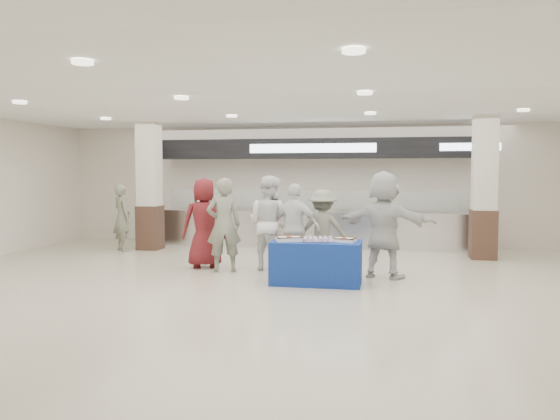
% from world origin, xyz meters
% --- Properties ---
extents(ground, '(14.00, 14.00, 0.00)m').
position_xyz_m(ground, '(0.00, 0.00, 0.00)').
color(ground, beige).
rests_on(ground, ground).
extents(serving_line, '(8.70, 0.85, 2.80)m').
position_xyz_m(serving_line, '(0.00, 5.40, 1.16)').
color(serving_line, silver).
rests_on(serving_line, ground).
extents(column_left, '(0.55, 0.55, 3.20)m').
position_xyz_m(column_left, '(-4.00, 4.20, 1.53)').
color(column_left, '#39231A').
rests_on(column_left, ground).
extents(column_right, '(0.55, 0.55, 3.20)m').
position_xyz_m(column_right, '(4.00, 4.20, 1.53)').
color(column_right, '#39231A').
rests_on(column_right, ground).
extents(display_table, '(1.55, 0.78, 0.75)m').
position_xyz_m(display_table, '(0.66, 0.73, 0.38)').
color(display_table, navy).
rests_on(display_table, ground).
extents(sheet_cake_left, '(0.53, 0.48, 0.09)m').
position_xyz_m(sheet_cake_left, '(0.19, 0.68, 0.80)').
color(sheet_cake_left, white).
rests_on(sheet_cake_left, display_table).
extents(sheet_cake_right, '(0.45, 0.38, 0.09)m').
position_xyz_m(sheet_cake_right, '(1.14, 0.76, 0.79)').
color(sheet_cake_right, white).
rests_on(sheet_cake_right, display_table).
extents(cupcake_tray, '(0.50, 0.42, 0.07)m').
position_xyz_m(cupcake_tray, '(0.70, 0.70, 0.79)').
color(cupcake_tray, '#ABABB0').
rests_on(cupcake_tray, display_table).
extents(civilian_maroon, '(1.05, 0.89, 1.83)m').
position_xyz_m(civilian_maroon, '(-1.78, 1.92, 0.92)').
color(civilian_maroon, maroon).
rests_on(civilian_maroon, ground).
extents(soldier_a, '(0.78, 0.65, 1.84)m').
position_xyz_m(soldier_a, '(-1.26, 1.55, 0.92)').
color(soldier_a, slate).
rests_on(soldier_a, ground).
extents(chef_tall, '(1.11, 1.00, 1.88)m').
position_xyz_m(chef_tall, '(-0.44, 1.93, 0.94)').
color(chef_tall, white).
rests_on(chef_tall, ground).
extents(chef_short, '(1.09, 0.64, 1.73)m').
position_xyz_m(chef_short, '(0.12, 1.76, 0.87)').
color(chef_short, white).
rests_on(chef_short, ground).
extents(soldier_b, '(1.05, 0.63, 1.60)m').
position_xyz_m(soldier_b, '(0.60, 2.19, 0.80)').
color(soldier_b, slate).
rests_on(soldier_b, ground).
extents(civilian_white, '(1.92, 1.14, 1.97)m').
position_xyz_m(civilian_white, '(1.82, 1.53, 0.99)').
color(civilian_white, silver).
rests_on(civilian_white, ground).
extents(soldier_bg, '(0.72, 0.70, 1.66)m').
position_xyz_m(soldier_bg, '(-4.57, 3.82, 0.83)').
color(soldier_bg, slate).
rests_on(soldier_bg, ground).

